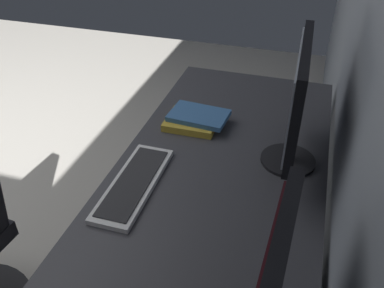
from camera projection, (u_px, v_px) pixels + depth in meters
The scene contains 4 objects.
desk at pixel (206, 216), 1.37m from camera, with size 1.98×0.75×0.73m.
monitor_primary at pixel (297, 100), 1.37m from camera, with size 0.50×0.20×0.45m.
keyboard_main at pixel (134, 183), 1.40m from camera, with size 0.42×0.14×0.02m.
book_stack_near at pixel (195, 119), 1.71m from camera, with size 0.19×0.26×0.05m.
Camera 1 is at (1.28, 2.06, 1.65)m, focal length 38.39 mm.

